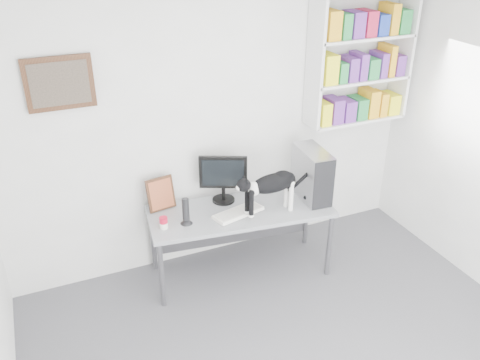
# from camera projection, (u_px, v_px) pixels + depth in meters

# --- Properties ---
(room) EXTENTS (4.01, 4.01, 2.70)m
(room) POSITION_uv_depth(u_px,v_px,m) (339.00, 237.00, 3.01)
(room) COLOR #4E4D52
(room) RESTS_ON ground
(bookshelf) EXTENTS (1.03, 0.28, 1.24)m
(bookshelf) POSITION_uv_depth(u_px,v_px,m) (361.00, 59.00, 4.78)
(bookshelf) COLOR silver
(bookshelf) RESTS_ON room
(wall_art) EXTENTS (0.52, 0.04, 0.42)m
(wall_art) POSITION_uv_depth(u_px,v_px,m) (59.00, 83.00, 3.90)
(wall_art) COLOR #4E2E19
(wall_art) RESTS_ON room
(desk) EXTENTS (1.72, 0.84, 0.69)m
(desk) POSITION_uv_depth(u_px,v_px,m) (240.00, 241.00, 4.74)
(desk) COLOR gray
(desk) RESTS_ON room
(monitor) EXTENTS (0.48, 0.37, 0.46)m
(monitor) POSITION_uv_depth(u_px,v_px,m) (223.00, 178.00, 4.62)
(monitor) COLOR black
(monitor) RESTS_ON desk
(keyboard) EXTENTS (0.49, 0.28, 0.04)m
(keyboard) POSITION_uv_depth(u_px,v_px,m) (238.00, 213.00, 4.50)
(keyboard) COLOR white
(keyboard) RESTS_ON desk
(pc_tower) EXTENTS (0.25, 0.50, 0.48)m
(pc_tower) POSITION_uv_depth(u_px,v_px,m) (312.00, 174.00, 4.68)
(pc_tower) COLOR #A5A5A9
(pc_tower) RESTS_ON desk
(speaker) EXTENTS (0.13, 0.13, 0.25)m
(speaker) POSITION_uv_depth(u_px,v_px,m) (186.00, 211.00, 4.32)
(speaker) COLOR black
(speaker) RESTS_ON desk
(leaning_print) EXTENTS (0.27, 0.14, 0.31)m
(leaning_print) POSITION_uv_depth(u_px,v_px,m) (161.00, 193.00, 4.53)
(leaning_print) COLOR #4E2E19
(leaning_print) RESTS_ON desk
(soup_can) EXTENTS (0.08, 0.08, 0.10)m
(soup_can) POSITION_uv_depth(u_px,v_px,m) (164.00, 223.00, 4.28)
(soup_can) COLOR red
(soup_can) RESTS_ON desk
(cat) EXTENTS (0.66, 0.21, 0.40)m
(cat) POSITION_uv_depth(u_px,v_px,m) (271.00, 193.00, 4.43)
(cat) COLOR black
(cat) RESTS_ON desk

